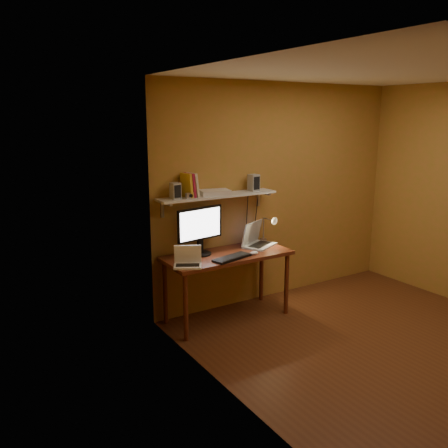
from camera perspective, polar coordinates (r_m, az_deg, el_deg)
room at (r=4.69m, az=18.87°, el=0.98°), size 3.44×3.24×2.64m
desk at (r=5.17m, az=0.41°, el=-4.51°), size 1.40×0.60×0.75m
wall_shelf at (r=5.17m, az=-0.72°, el=3.40°), size 1.40×0.25×0.21m
monitor at (r=5.06m, az=-2.90°, el=-0.53°), size 0.57×0.28×0.52m
laptop at (r=5.46m, az=3.90°, el=-1.88°), size 0.46×0.41×0.28m
netbook at (r=4.74m, az=-4.39°, el=-4.40°), size 0.33×0.30×0.21m
keyboard at (r=4.97m, az=0.96°, el=-4.08°), size 0.48×0.26×0.02m
mouse at (r=5.13m, az=3.64°, el=-3.50°), size 0.11×0.08×0.03m
desk_lamp at (r=5.56m, az=5.49°, el=-0.18°), size 0.09×0.23×0.38m
speaker_left at (r=4.91m, az=-5.86°, el=4.00°), size 0.10×0.10×0.17m
speaker_right at (r=5.42m, az=3.59°, el=4.99°), size 0.11×0.11×0.19m
books at (r=4.99m, az=-4.16°, el=4.69°), size 0.16×0.18×0.26m
shelf_camera at (r=4.93m, az=-4.10°, el=3.44°), size 0.10×0.05×0.06m
router at (r=5.15m, az=-1.13°, el=3.83°), size 0.36×0.28×0.05m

